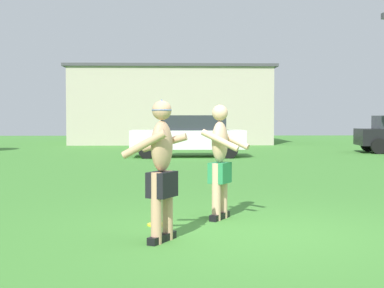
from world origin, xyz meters
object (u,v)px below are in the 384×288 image
at_px(player_with_cap, 161,164).
at_px(player_in_green, 220,159).
at_px(frisbee, 157,225).
at_px(car_white_mid_lot, 189,135).

distance_m(player_with_cap, player_in_green, 1.70).
bearing_deg(frisbee, player_in_green, 26.16).
relative_size(player_with_cap, player_in_green, 1.02).
bearing_deg(player_in_green, player_with_cap, -119.35).
height_order(player_with_cap, car_white_mid_lot, player_with_cap).
distance_m(player_with_cap, frisbee, 1.39).
height_order(frisbee, car_white_mid_lot, car_white_mid_lot).
height_order(player_in_green, frisbee, player_in_green).
bearing_deg(car_white_mid_lot, player_with_cap, -92.96).
bearing_deg(frisbee, car_white_mid_lot, 86.46).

